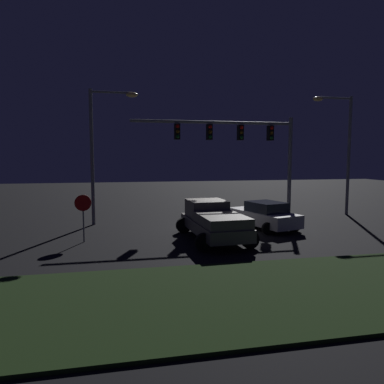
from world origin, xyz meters
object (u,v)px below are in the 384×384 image
at_px(car_sedan, 264,215).
at_px(street_lamp_right, 342,140).
at_px(street_lamp_left, 102,140).
at_px(stop_sign, 83,209).
at_px(pickup_truck, 213,219).
at_px(traffic_signal_gantry, 241,140).

height_order(car_sedan, street_lamp_right, street_lamp_right).
relative_size(street_lamp_left, stop_sign, 3.52).
xyz_separation_m(pickup_truck, car_sedan, (3.52, 2.05, -0.26)).
bearing_deg(stop_sign, pickup_truck, -6.30).
relative_size(street_lamp_right, stop_sign, 3.62).
height_order(car_sedan, stop_sign, stop_sign).
height_order(pickup_truck, stop_sign, stop_sign).
height_order(street_lamp_left, street_lamp_right, street_lamp_right).
height_order(car_sedan, street_lamp_left, street_lamp_left).
bearing_deg(street_lamp_right, car_sedan, -153.61).
bearing_deg(street_lamp_left, stop_sign, -99.46).
bearing_deg(stop_sign, car_sedan, 8.22).
distance_m(pickup_truck, stop_sign, 6.11).
relative_size(pickup_truck, stop_sign, 2.46).
height_order(traffic_signal_gantry, street_lamp_left, street_lamp_left).
distance_m(traffic_signal_gantry, street_lamp_right, 7.40).
xyz_separation_m(pickup_truck, street_lamp_left, (-5.31, 5.14, 3.99)).
xyz_separation_m(car_sedan, street_lamp_right, (7.00, 3.47, 4.38)).
height_order(traffic_signal_gantry, street_lamp_right, street_lamp_right).
xyz_separation_m(pickup_truck, traffic_signal_gantry, (3.14, 5.01, 4.03)).
bearing_deg(street_lamp_left, car_sedan, -19.29).
bearing_deg(stop_sign, street_lamp_right, 16.33).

